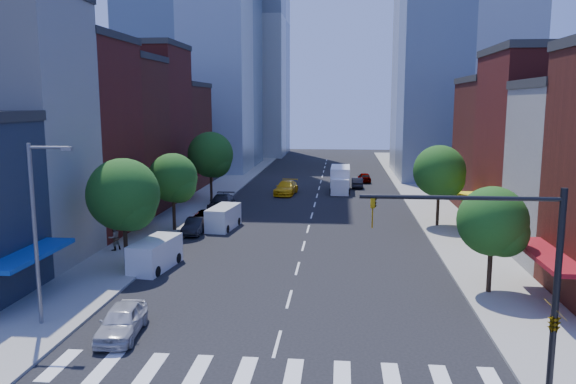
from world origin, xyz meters
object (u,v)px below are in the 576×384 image
Objects in this scene: parked_car_rear at (221,203)px; traffic_car_oncoming at (357,183)px; box_truck at (340,180)px; cargo_van_near at (155,255)px; pedestrian_far at (114,238)px; traffic_car_far at (364,177)px; parked_car_second at (195,226)px; cargo_van_far at (223,218)px; parked_car_front at (122,321)px; parked_car_third at (204,218)px; taxi at (286,188)px.

parked_car_rear reaches higher than traffic_car_oncoming.
cargo_van_near is at bearing -109.11° from box_truck.
parked_car_rear is at bearing -159.66° from pedestrian_far.
parked_car_second is at bearing 60.02° from traffic_car_far.
parked_car_second is 0.83× the size of cargo_van_far.
parked_car_front is at bearing 58.60° from pedestrian_far.
parked_car_third is 28.22m from traffic_car_oncoming.
traffic_car_far is (15.59, 32.84, 0.01)m from parked_car_second.
cargo_van_near reaches higher than parked_car_third.
pedestrian_far is (-6.44, 14.71, 0.36)m from parked_car_front.
box_truck is (10.23, 45.12, 0.72)m from parked_car_front.
cargo_van_near reaches higher than traffic_car_far.
parked_car_second is 2.13× the size of pedestrian_far.
parked_car_second is (-2.00, 21.10, -0.08)m from parked_car_front.
cargo_van_far is at bearing -114.55° from box_truck.
taxi is at bearing -156.30° from box_truck.
pedestrian_far reaches higher than parked_car_second.
parked_car_front is 0.57× the size of box_truck.
pedestrian_far is at bearing -110.72° from parked_car_third.
traffic_car_far is 2.08× the size of pedestrian_far.
traffic_car_oncoming is at bearing 59.22° from box_truck.
pedestrian_far reaches higher than parked_car_front.
taxi is at bearing 60.49° from parked_car_rear.
pedestrian_far is (-18.86, -34.02, 0.44)m from traffic_car_oncoming.
pedestrian_far is at bearing -118.23° from box_truck.
parked_car_rear is 22.28m from traffic_car_oncoming.
pedestrian_far reaches higher than traffic_car_far.
cargo_van_far reaches higher than taxi.
parked_car_front is 10.94m from cargo_van_near.
cargo_van_far reaches higher than parked_car_second.
traffic_car_far is at bearing -172.11° from pedestrian_far.
traffic_car_oncoming is (14.42, 16.98, -0.13)m from parked_car_rear.
parked_car_front is 0.92× the size of parked_car_third.
cargo_van_near is at bearing 68.18° from traffic_car_oncoming.
cargo_van_near is 1.01× the size of cargo_van_far.
box_truck is at bearing 63.22° from parked_car_second.
cargo_van_far reaches higher than traffic_car_oncoming.
parked_car_second is 26.96m from box_truck.
cargo_van_near is (-0.02, -13.73, 0.34)m from parked_car_third.
parked_car_second is at bearing -179.86° from pedestrian_far.
pedestrian_far is at bearing -104.74° from taxi.
traffic_car_oncoming is at bearing 76.76° from cargo_van_near.
parked_car_third is 10.74m from pedestrian_far.
pedestrian_far reaches higher than traffic_car_oncoming.
parked_car_second is 10.36m from cargo_van_near.
traffic_car_oncoming is at bearing 72.78° from traffic_car_far.
parked_car_third is at bearing -91.14° from parked_car_rear.
traffic_car_oncoming is at bearing 41.76° from taxi.
cargo_van_far is (1.98, -8.55, 0.20)m from parked_car_rear.
cargo_van_far is (1.98, 2.11, 0.32)m from parked_car_second.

